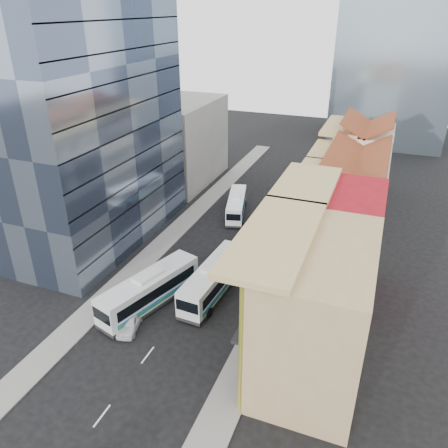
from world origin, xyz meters
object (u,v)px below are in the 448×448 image
at_px(bus_left_near, 150,289).
at_px(office_tower, 90,127).
at_px(shophouse_tan, 317,311).
at_px(sedan_left, 130,322).
at_px(bus_left_far, 236,205).
at_px(bus_right, 214,278).

bearing_deg(bus_left_near, office_tower, 157.16).
height_order(shophouse_tan, sedan_left, shophouse_tan).
height_order(bus_left_near, bus_left_far, bus_left_near).
distance_m(bus_left_far, sedan_left, 28.22).
distance_m(office_tower, sedan_left, 24.97).
bearing_deg(sedan_left, bus_left_far, 74.23).
distance_m(shophouse_tan, office_tower, 35.19).
bearing_deg(shophouse_tan, bus_left_far, 121.49).
distance_m(bus_right, sedan_left, 9.99).
xyz_separation_m(bus_left_far, sedan_left, (-0.98, -28.19, -0.87)).
bearing_deg(bus_right, bus_left_far, 106.12).
bearing_deg(shophouse_tan, bus_right, 149.90).
distance_m(bus_left_near, bus_left_far, 24.24).
relative_size(bus_left_near, bus_right, 1.03).
bearing_deg(bus_left_near, shophouse_tan, 8.55).
xyz_separation_m(bus_left_near, bus_right, (5.42, 4.33, -0.05)).
relative_size(office_tower, bus_left_near, 2.45).
xyz_separation_m(shophouse_tan, office_tower, (-31.00, 14.00, 9.00)).
relative_size(bus_left_far, bus_right, 0.84).
xyz_separation_m(shophouse_tan, bus_right, (-11.99, 6.95, -4.09)).
bearing_deg(office_tower, sedan_left, -48.50).
bearing_deg(bus_left_near, bus_right, 55.77).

